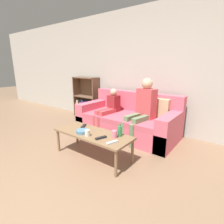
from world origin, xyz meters
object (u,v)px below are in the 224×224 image
couch (128,121)px  person_child (109,108)px  cup_near (114,134)px  tv_remote_2 (112,142)px  tv_remote_1 (84,126)px  tv_remote_0 (101,138)px  snack_bowl (82,131)px  bottle (120,131)px  coffee_table (93,135)px  bookshelf (86,102)px  person_adult (143,106)px  cup_far (87,133)px

couch → person_child: bearing=-158.3°
couch → cup_near: (0.46, -1.11, 0.17)m
cup_near → tv_remote_2: size_ratio=0.59×
couch → tv_remote_1: size_ratio=11.88×
tv_remote_0 → tv_remote_2: same height
person_child → snack_bowl: bearing=-66.5°
tv_remote_0 → tv_remote_2: 0.22m
tv_remote_2 → bottle: bottle is taller
person_child → tv_remote_2: 1.46m
coffee_table → person_child: 1.13m
couch → coffee_table: couch is taller
tv_remote_2 → snack_bowl: 0.59m
snack_bowl → bottle: bearing=23.8°
tv_remote_0 → bottle: 0.29m
coffee_table → cup_near: size_ratio=12.05×
coffee_table → snack_bowl: bearing=-144.1°
coffee_table → person_child: (-0.48, 1.01, 0.15)m
bookshelf → person_child: bearing=-25.0°
person_adult → person_child: bearing=-164.4°
couch → tv_remote_1: couch is taller
person_child → tv_remote_0: person_child is taller
cup_near → tv_remote_2: 0.19m
bookshelf → tv_remote_1: bearing=-46.2°
cup_near → tv_remote_2: cup_near is taller
cup_near → bottle: bearing=71.7°
cup_far → tv_remote_0: 0.22m
tv_remote_1 → tv_remote_2: size_ratio=0.98×
person_adult → cup_far: (-0.27, -1.21, -0.22)m
person_adult → tv_remote_2: (0.16, -1.18, -0.26)m
coffee_table → snack_bowl: 0.17m
snack_bowl → bottle: bottle is taller
cup_near → cup_far: cup_near is taller
coffee_table → tv_remote_0: (0.24, -0.09, 0.05)m
person_adult → snack_bowl: 1.26m
coffee_table → bottle: bearing=19.5°
cup_near → coffee_table: bearing=-171.6°
couch → tv_remote_2: 1.39m
snack_bowl → cup_near: bearing=16.3°
couch → tv_remote_0: bearing=-75.3°
couch → bookshelf: size_ratio=1.87×
cup_far → tv_remote_2: cup_far is taller
cup_far → bottle: (0.38, 0.28, 0.03)m
person_adult → bottle: 0.95m
coffee_table → snack_bowl: size_ratio=6.64×
couch → snack_bowl: 1.26m
coffee_table → cup_far: cup_far is taller
bookshelf → tv_remote_0: size_ratio=6.21×
coffee_table → tv_remote_0: bearing=-19.4°
coffee_table → cup_far: bearing=-79.2°
tv_remote_1 → bottle: (0.72, 0.03, 0.07)m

